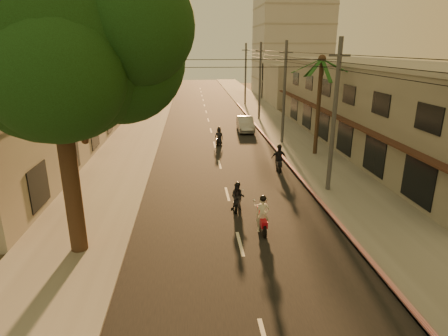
{
  "coord_description": "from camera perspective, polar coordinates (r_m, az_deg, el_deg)",
  "views": [
    {
      "loc": [
        -2.03,
        -12.83,
        8.45
      ],
      "look_at": [
        -0.19,
        8.09,
        1.64
      ],
      "focal_mm": 30.0,
      "sensor_mm": 36.0,
      "label": 1
    }
  ],
  "objects": [
    {
      "name": "road",
      "position": [
        33.95,
        -1.45,
        3.58
      ],
      "size": [
        10.0,
        140.0,
        0.02
      ],
      "primitive_type": "cube",
      "color": "black",
      "rests_on": "ground"
    },
    {
      "name": "filler_right",
      "position": [
        60.25,
        10.67,
        12.49
      ],
      "size": [
        8.0,
        14.0,
        6.0
      ],
      "primitive_type": "cube",
      "color": "#9C978D",
      "rests_on": "ground"
    },
    {
      "name": "shophouse_row",
      "position": [
        35.05,
        22.43,
        8.77
      ],
      "size": [
        8.8,
        34.2,
        7.3
      ],
      "color": "gray",
      "rests_on": "ground"
    },
    {
      "name": "filler_left_near",
      "position": [
        48.73,
        -19.49,
        9.6
      ],
      "size": [
        8.0,
        14.0,
        4.4
      ],
      "primitive_type": "cube",
      "color": "#9C978D",
      "rests_on": "ground"
    },
    {
      "name": "scooter_far_a",
      "position": [
        33.76,
        -0.77,
        4.79
      ],
      "size": [
        1.01,
        1.65,
        1.65
      ],
      "rotation": [
        0.0,
        0.0,
        -0.26
      ],
      "color": "black",
      "rests_on": "ground"
    },
    {
      "name": "curb_stripe",
      "position": [
        29.91,
        8.97,
        1.54
      ],
      "size": [
        0.2,
        60.0,
        0.2
      ],
      "primitive_type": "cube",
      "color": "red",
      "rests_on": "ground"
    },
    {
      "name": "palm_tree",
      "position": [
        30.55,
        14.65,
        14.98
      ],
      "size": [
        5.0,
        5.0,
        8.2
      ],
      "color": "black",
      "rests_on": "ground"
    },
    {
      "name": "sidewalk_left",
      "position": [
        34.32,
        -14.07,
        3.28
      ],
      "size": [
        5.0,
        140.0,
        0.12
      ],
      "primitive_type": "cube",
      "color": "slate",
      "rests_on": "ground"
    },
    {
      "name": "sidewalk_right",
      "position": [
        35.2,
        10.86,
        3.86
      ],
      "size": [
        5.0,
        140.0,
        0.12
      ],
      "primitive_type": "cube",
      "color": "slate",
      "rests_on": "ground"
    },
    {
      "name": "scooter_mid_b",
      "position": [
        26.84,
        8.36,
        1.38
      ],
      "size": [
        1.15,
        1.98,
        1.95
      ],
      "rotation": [
        0.0,
        0.0,
        -0.08
      ],
      "color": "black",
      "rests_on": "ground"
    },
    {
      "name": "distant_tower",
      "position": [
        71.36,
        10.39,
        22.17
      ],
      "size": [
        12.1,
        12.1,
        28.0
      ],
      "color": "#B7B5B2",
      "rests_on": "ground"
    },
    {
      "name": "left_building",
      "position": [
        29.94,
        -28.53,
        4.52
      ],
      "size": [
        8.2,
        24.2,
        5.2
      ],
      "color": "#9C978D",
      "rests_on": "ground"
    },
    {
      "name": "ground",
      "position": [
        15.49,
        3.45,
        -15.11
      ],
      "size": [
        160.0,
        160.0,
        0.0
      ],
      "primitive_type": "plane",
      "color": "#383023",
      "rests_on": "ground"
    },
    {
      "name": "filler_left_far",
      "position": [
        66.11,
        -15.87,
        13.02
      ],
      "size": [
        8.0,
        14.0,
        7.0
      ],
      "primitive_type": "cube",
      "color": "#9C978D",
      "rests_on": "ground"
    },
    {
      "name": "parked_car",
      "position": [
        39.54,
        3.27,
        6.71
      ],
      "size": [
        1.91,
        4.64,
        1.49
      ],
      "primitive_type": "imported",
      "rotation": [
        0.0,
        0.0,
        -0.04
      ],
      "color": "#95979D",
      "rests_on": "ground"
    },
    {
      "name": "scooter_mid_a",
      "position": [
        20.21,
        2.1,
        -4.46
      ],
      "size": [
        1.04,
        1.61,
        1.62
      ],
      "rotation": [
        0.0,
        0.0,
        -0.27
      ],
      "color": "black",
      "rests_on": "ground"
    },
    {
      "name": "utility_poles",
      "position": [
        33.9,
        9.33,
        14.51
      ],
      "size": [
        1.2,
        48.26,
        9.0
      ],
      "color": "#38383A",
      "rests_on": "ground"
    },
    {
      "name": "scooter_red",
      "position": [
        17.99,
        5.88,
        -7.26
      ],
      "size": [
        0.71,
        1.9,
        1.87
      ],
      "rotation": [
        0.0,
        0.0,
        0.01
      ],
      "color": "black",
      "rests_on": "ground"
    },
    {
      "name": "broadleaf_tree",
      "position": [
        15.65,
        -23.07,
        16.72
      ],
      "size": [
        9.6,
        8.7,
        12.1
      ],
      "color": "black",
      "rests_on": "ground"
    }
  ]
}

